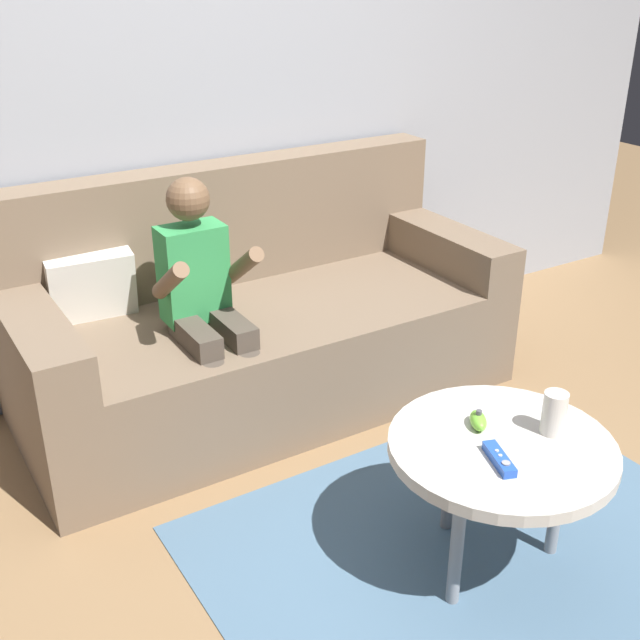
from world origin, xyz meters
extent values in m
plane|color=olive|center=(0.00, 0.00, 0.00)|extent=(10.05, 10.05, 0.00)
cube|color=#999EA8|center=(0.00, 1.61, 1.25)|extent=(5.03, 0.05, 2.50)
cube|color=#75604C|center=(0.09, 1.17, 0.20)|extent=(1.84, 0.80, 0.40)
cube|color=#75604C|center=(0.09, 1.49, 0.64)|extent=(1.84, 0.16, 0.47)
cube|color=#75604C|center=(-0.75, 1.17, 0.48)|extent=(0.18, 0.80, 0.17)
cube|color=#75604C|center=(0.92, 1.17, 0.48)|extent=(0.18, 0.80, 0.17)
cube|color=silver|center=(-0.49, 1.41, 0.52)|extent=(0.31, 0.17, 0.25)
cylinder|color=#4C4238|center=(-0.27, 0.85, 0.20)|extent=(0.07, 0.07, 0.40)
cylinder|color=#4C4238|center=(-0.14, 0.85, 0.20)|extent=(0.07, 0.07, 0.40)
cube|color=#4C4238|center=(-0.27, 0.99, 0.44)|extent=(0.08, 0.27, 0.08)
cube|color=#4C4238|center=(-0.14, 0.99, 0.44)|extent=(0.08, 0.27, 0.08)
cube|color=#33934C|center=(-0.21, 1.13, 0.60)|extent=(0.22, 0.13, 0.34)
cylinder|color=brown|center=(-0.34, 1.00, 0.64)|extent=(0.05, 0.24, 0.19)
cylinder|color=brown|center=(-0.08, 1.00, 0.64)|extent=(0.05, 0.24, 0.19)
sphere|color=brown|center=(-0.21, 1.13, 0.86)|extent=(0.15, 0.15, 0.15)
cylinder|color=beige|center=(0.18, 0.01, 0.40)|extent=(0.61, 0.61, 0.04)
cylinder|color=gray|center=(0.00, -0.05, 0.19)|extent=(0.04, 0.04, 0.38)
cylinder|color=gray|center=(0.37, -0.05, 0.19)|extent=(0.04, 0.04, 0.38)
cylinder|color=gray|center=(0.18, 0.20, 0.19)|extent=(0.04, 0.04, 0.38)
cube|color=slate|center=(0.18, 0.01, 0.00)|extent=(1.54, 1.30, 0.01)
cube|color=blue|center=(0.11, -0.06, 0.43)|extent=(0.08, 0.14, 0.02)
cylinder|color=#99999E|center=(0.10, -0.09, 0.44)|extent=(0.02, 0.02, 0.00)
cylinder|color=silver|center=(0.11, -0.06, 0.44)|extent=(0.01, 0.01, 0.00)
cylinder|color=silver|center=(0.12, -0.04, 0.44)|extent=(0.01, 0.01, 0.00)
ellipsoid|color=#72C638|center=(0.18, 0.10, 0.44)|extent=(0.08, 0.10, 0.04)
cylinder|color=#4C4C51|center=(0.18, 0.10, 0.46)|extent=(0.02, 0.02, 0.01)
cylinder|color=silver|center=(0.33, -0.03, 0.48)|extent=(0.07, 0.07, 0.12)
camera|label=1|loc=(-1.16, -1.24, 1.60)|focal=44.50mm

